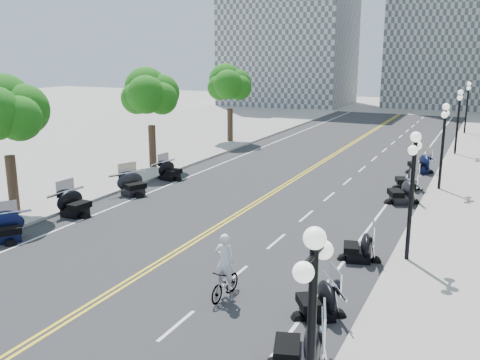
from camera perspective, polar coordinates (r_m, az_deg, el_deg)
The scene contains 44 objects.
ground at distance 21.20m, azimuth -8.39°, elevation -8.60°, with size 160.00×160.00×0.00m, color gray.
road at distance 29.55m, azimuth 2.43°, elevation -2.02°, with size 16.00×90.00×0.01m, color #333335.
centerline_yellow_a at distance 29.59m, azimuth 2.22°, elevation -1.98°, with size 0.12×90.00×0.00m, color yellow.
centerline_yellow_b at distance 29.50m, azimuth 2.64°, elevation -2.03°, with size 0.12×90.00×0.00m, color yellow.
edge_line_north at distance 27.78m, azimuth 14.68°, elevation -3.47°, with size 0.12×90.00×0.00m, color white.
edge_line_south at distance 32.50m, azimuth -8.00°, elevation -0.68°, with size 0.12×90.00×0.00m, color white.
lane_dash_5 at distance 16.57m, azimuth -6.80°, elevation -15.15°, with size 0.12×2.00×0.00m, color white.
lane_dash_6 at distance 19.70m, azimuth -0.50°, elevation -10.18°, with size 0.12×2.00×0.00m, color white.
lane_dash_7 at distance 23.10m, azimuth 3.88°, elevation -6.54°, with size 0.12×2.00×0.00m, color white.
lane_dash_8 at distance 26.67m, azimuth 7.08°, elevation -3.83°, with size 0.12×2.00×0.00m, color white.
lane_dash_9 at distance 30.35m, azimuth 9.49°, elevation -1.76°, with size 0.12×2.00×0.00m, color white.
lane_dash_10 at distance 34.09m, azimuth 11.38°, elevation -0.14°, with size 0.12×2.00×0.00m, color white.
lane_dash_11 at distance 37.89m, azimuth 12.88°, elevation 1.16°, with size 0.12×2.00×0.00m, color white.
lane_dash_12 at distance 41.73m, azimuth 14.12°, elevation 2.22°, with size 0.12×2.00×0.00m, color white.
lane_dash_13 at distance 45.60m, azimuth 15.15°, elevation 3.10°, with size 0.12×2.00×0.00m, color white.
lane_dash_14 at distance 49.48m, azimuth 16.01°, elevation 3.84°, with size 0.12×2.00×0.00m, color white.
lane_dash_15 at distance 53.39m, azimuth 16.75°, elevation 4.47°, with size 0.12×2.00×0.00m, color white.
lane_dash_16 at distance 57.30m, azimuth 17.40°, elevation 5.02°, with size 0.12×2.00×0.00m, color white.
lane_dash_17 at distance 61.23m, azimuth 17.96°, elevation 5.50°, with size 0.12×2.00×0.00m, color white.
lane_dash_18 at distance 65.17m, azimuth 18.45°, elevation 5.91°, with size 0.12×2.00×0.00m, color white.
lane_dash_19 at distance 69.11m, azimuth 18.89°, elevation 6.28°, with size 0.12×2.00×0.00m, color white.
sidewalk_north at distance 27.36m, azimuth 23.15°, elevation -4.27°, with size 5.00×90.00×0.15m, color #9E9991.
sidewalk_south at distance 34.87m, azimuth -13.64°, elevation 0.15°, with size 5.00×90.00×0.15m, color #9E9991.
distant_block_a at distance 83.59m, azimuth 5.32°, elevation 17.01°, with size 18.00×14.00×26.00m, color gray.
street_lamp_1 at distance 10.11m, azimuth 7.53°, elevation -18.53°, with size 0.50×1.20×4.90m, color black, non-canonical shape.
street_lamp_2 at distance 21.05m, azimuth 17.79°, elevation -1.81°, with size 0.50×1.20×4.90m, color black, non-canonical shape.
street_lamp_3 at distance 32.74m, azimuth 20.79°, elevation 3.30°, with size 0.50×1.20×4.90m, color black, non-canonical shape.
street_lamp_4 at distance 44.59m, azimuth 22.21°, elevation 5.71°, with size 0.50×1.20×4.90m, color black, non-canonical shape.
street_lamp_5 at distance 56.51m, azimuth 23.03°, elevation 7.10°, with size 0.50×1.20×4.90m, color black, non-canonical shape.
tree_2 at distance 28.06m, azimuth -23.70°, elevation 5.91°, with size 4.80×4.80×9.20m, color #235619, non-canonical shape.
tree_3 at distance 36.99m, azimuth -9.52°, elevation 8.45°, with size 4.80×4.80×9.20m, color #235619, non-canonical shape.
tree_4 at distance 47.29m, azimuth -1.08°, elevation 9.72°, with size 4.80×4.80×9.20m, color #235619, non-canonical shape.
motorcycle_n_4 at distance 14.26m, azimuth 6.42°, elevation -17.02°, with size 2.04×2.04×1.43m, color black, non-canonical shape.
motorcycle_n_5 at distance 16.80m, azimuth 8.32°, elevation -12.35°, with size 1.84×1.84×1.29m, color black, non-canonical shape.
motorcycle_n_6 at distance 21.35m, azimuth 12.56°, elevation -6.80°, with size 1.81×1.81×1.26m, color black, non-canonical shape.
motorcycle_n_8 at distance 29.75m, azimuth 16.90°, elevation -1.07°, with size 2.05×2.05×1.44m, color black, non-canonical shape.
motorcycle_n_9 at distance 32.90m, azimuth 17.39°, elevation 0.18°, with size 1.92×1.92×1.34m, color black, non-canonical shape.
motorcycle_n_10 at distance 37.55m, azimuth 18.62°, elevation 1.76°, with size 2.03×2.03×1.42m, color black, non-canonical shape.
motorcycle_s_5 at distance 25.03m, azimuth -23.59°, elevation -4.52°, with size 1.89×1.89×1.32m, color black, non-canonical shape.
motorcycle_s_6 at distance 27.57m, azimuth -17.25°, elevation -2.25°, with size 2.05×2.05×1.43m, color black, non-canonical shape.
motorcycle_s_7 at distance 30.75m, azimuth -11.38°, elevation -0.28°, with size 2.05×2.05×1.43m, color black, non-canonical shape.
motorcycle_s_8 at distance 34.06m, azimuth -7.48°, elevation 1.13°, with size 1.91×1.91×1.33m, color black, non-canonical shape.
bicycle at distance 17.89m, azimuth -1.61°, elevation -10.95°, with size 0.49×1.74×1.05m, color #A51414.
cyclist_rider at distance 17.33m, azimuth -1.64°, elevation -6.53°, with size 0.69×0.45×1.90m, color white.
Camera 1 is at (11.12, -16.20, 7.96)m, focal length 40.00 mm.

